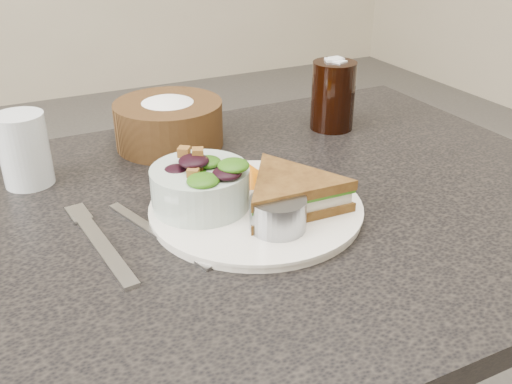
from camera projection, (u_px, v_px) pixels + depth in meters
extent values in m
cylinder|color=silver|center=(256.00, 209.00, 0.73)|extent=(0.27, 0.27, 0.01)
cylinder|color=gray|center=(278.00, 214.00, 0.67)|extent=(0.08, 0.08, 0.04)
cone|color=orange|center=(248.00, 172.00, 0.78)|extent=(0.09, 0.09, 0.03)
cube|color=#B9B9B9|center=(103.00, 247.00, 0.66)|extent=(0.04, 0.18, 0.00)
cube|color=#ADADAF|center=(158.00, 234.00, 0.68)|extent=(0.07, 0.19, 0.00)
cylinder|color=silver|center=(24.00, 150.00, 0.78)|extent=(0.09, 0.09, 0.10)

